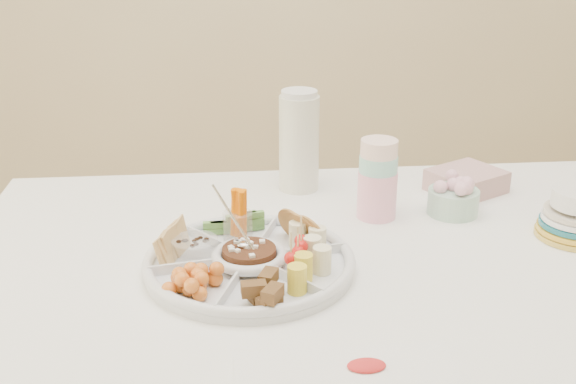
{
  "coord_description": "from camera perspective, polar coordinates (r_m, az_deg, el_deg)",
  "views": [
    {
      "loc": [
        -0.24,
        -1.2,
        1.38
      ],
      "look_at": [
        -0.12,
        0.08,
        0.87
      ],
      "focal_mm": 45.0,
      "sensor_mm": 36.0,
      "label": 1
    }
  ],
  "objects": [
    {
      "name": "cherries",
      "position": [
        1.24,
        -7.54,
        -6.7
      ],
      "size": [
        0.14,
        0.14,
        0.05
      ],
      "primitive_type": null,
      "rotation": [
        0.0,
        0.0,
        0.18
      ],
      "color": "#FBA529",
      "rests_on": "party_tray"
    },
    {
      "name": "pita_raisins",
      "position": [
        1.35,
        -8.36,
        -3.86
      ],
      "size": [
        0.14,
        0.14,
        0.06
      ],
      "primitive_type": null,
      "rotation": [
        0.0,
        0.0,
        0.18
      ],
      "color": "tan",
      "rests_on": "party_tray"
    },
    {
      "name": "tortillas",
      "position": [
        1.39,
        0.85,
        -2.84
      ],
      "size": [
        0.11,
        0.11,
        0.06
      ],
      "primitive_type": null,
      "rotation": [
        0.0,
        0.0,
        0.18
      ],
      "color": "#A66D3A",
      "rests_on": "party_tray"
    },
    {
      "name": "banana_tomato",
      "position": [
        1.27,
        2.49,
        -4.56
      ],
      "size": [
        0.13,
        0.13,
        0.09
      ],
      "primitive_type": null,
      "rotation": [
        0.0,
        0.0,
        0.18
      ],
      "color": "#E0C988",
      "rests_on": "party_tray"
    },
    {
      "name": "cup_stack",
      "position": [
        1.52,
        7.15,
        2.05
      ],
      "size": [
        0.09,
        0.09,
        0.23
      ],
      "primitive_type": "cylinder",
      "rotation": [
        0.0,
        0.0,
        0.11
      ],
      "color": "#B7D0B1",
      "rests_on": "dining_table"
    },
    {
      "name": "flower_bowl",
      "position": [
        1.59,
        12.95,
        -0.3
      ],
      "size": [
        0.12,
        0.12,
        0.08
      ],
      "primitive_type": "cylinder",
      "rotation": [
        0.0,
        0.0,
        -0.12
      ],
      "color": "#A7BFAF",
      "rests_on": "dining_table"
    },
    {
      "name": "carrot_cucumber",
      "position": [
        1.42,
        -4.25,
        -1.55
      ],
      "size": [
        0.13,
        0.13,
        0.1
      ],
      "primitive_type": null,
      "rotation": [
        0.0,
        0.0,
        0.18
      ],
      "color": "#F06A00",
      "rests_on": "party_tray"
    },
    {
      "name": "thermos",
      "position": [
        1.67,
        0.88,
        4.15
      ],
      "size": [
        0.1,
        0.1,
        0.24
      ],
      "primitive_type": "cylinder",
      "rotation": [
        0.0,
        0.0,
        0.13
      ],
      "color": "silver",
      "rests_on": "dining_table"
    },
    {
      "name": "party_tray",
      "position": [
        1.32,
        -3.08,
        -5.35
      ],
      "size": [
        0.44,
        0.44,
        0.04
      ],
      "primitive_type": "cylinder",
      "rotation": [
        0.0,
        0.0,
        0.18
      ],
      "color": "silver",
      "rests_on": "dining_table"
    },
    {
      "name": "napkin_stack",
      "position": [
        1.73,
        13.91,
        0.85
      ],
      "size": [
        0.2,
        0.19,
        0.05
      ],
      "primitive_type": "cube",
      "rotation": [
        0.0,
        0.0,
        0.51
      ],
      "color": "#C19291",
      "rests_on": "dining_table"
    },
    {
      "name": "granola_chunks",
      "position": [
        1.2,
        -1.73,
        -7.5
      ],
      "size": [
        0.13,
        0.13,
        0.05
      ],
      "primitive_type": null,
      "rotation": [
        0.0,
        0.0,
        0.18
      ],
      "color": "#4D3B1E",
      "rests_on": "party_tray"
    },
    {
      "name": "placemat",
      "position": [
        1.07,
        4.58,
        -13.86
      ],
      "size": [
        0.32,
        0.11,
        0.01
      ],
      "primitive_type": "cube",
      "rotation": [
        0.0,
        0.0,
        0.0
      ],
      "color": "white",
      "rests_on": "dining_table"
    },
    {
      "name": "bean_dip",
      "position": [
        1.32,
        -3.08,
        -5.06
      ],
      "size": [
        0.11,
        0.11,
        0.04
      ],
      "primitive_type": "cylinder",
      "rotation": [
        0.0,
        0.0,
        0.18
      ],
      "color": "#582C21",
      "rests_on": "party_tray"
    }
  ]
}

